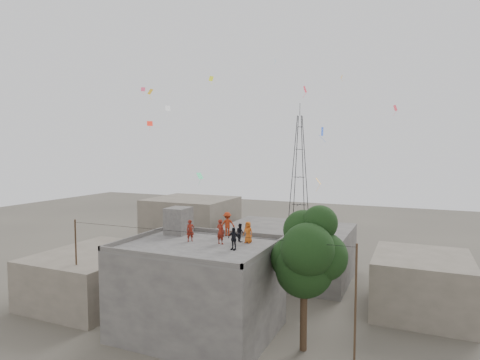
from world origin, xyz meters
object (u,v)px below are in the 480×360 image
object	(u,v)px
person_red_adult	(221,232)
person_dark_adult	(233,239)
tree	(307,254)
stair_head_box	(178,221)
transmission_tower	(299,171)

from	to	relation	value
person_red_adult	person_dark_adult	world-z (taller)	person_red_adult
tree	stair_head_box	bearing A→B (deg)	169.26
person_red_adult	person_dark_adult	xyz separation A→B (m)	(1.48, -1.12, -0.12)
transmission_tower	stair_head_box	bearing A→B (deg)	-88.77
transmission_tower	person_red_adult	xyz separation A→B (m)	(5.28, -39.17, -2.12)
person_dark_adult	stair_head_box	bearing A→B (deg)	166.56
tree	transmission_tower	bearing A→B (deg)	106.09
stair_head_box	tree	bearing A→B (deg)	-10.74
person_dark_adult	person_red_adult	bearing A→B (deg)	155.31
stair_head_box	person_dark_adult	xyz separation A→B (m)	(5.96, -2.89, -0.27)
stair_head_box	person_red_adult	bearing A→B (deg)	-21.53
tree	person_dark_adult	size ratio (longest dim) A/B	6.25
stair_head_box	tree	xyz separation A→B (m)	(10.57, -2.00, -1.00)
transmission_tower	person_red_adult	bearing A→B (deg)	-82.32
tree	person_red_adult	distance (m)	6.15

